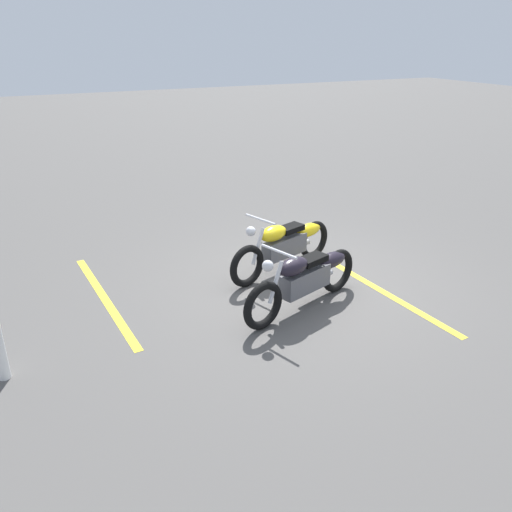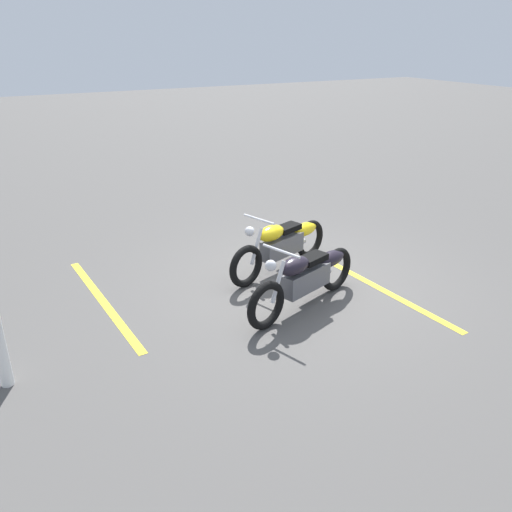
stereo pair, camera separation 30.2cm
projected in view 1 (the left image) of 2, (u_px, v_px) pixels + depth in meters
name	position (u px, v px, depth m)	size (l,w,h in m)	color
ground_plane	(308.00, 285.00, 8.11)	(60.00, 60.00, 0.00)	#514F4C
motorcycle_bright_foreground	(285.00, 244.00, 8.42)	(2.15, 0.88, 1.04)	black
motorcycle_dark_foreground	(306.00, 277.00, 7.28)	(2.15, 0.88, 1.04)	black
parking_stripe_near	(380.00, 290.00, 7.95)	(3.20, 0.12, 0.01)	yellow
parking_stripe_mid	(105.00, 299.00, 7.68)	(3.20, 0.12, 0.01)	yellow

